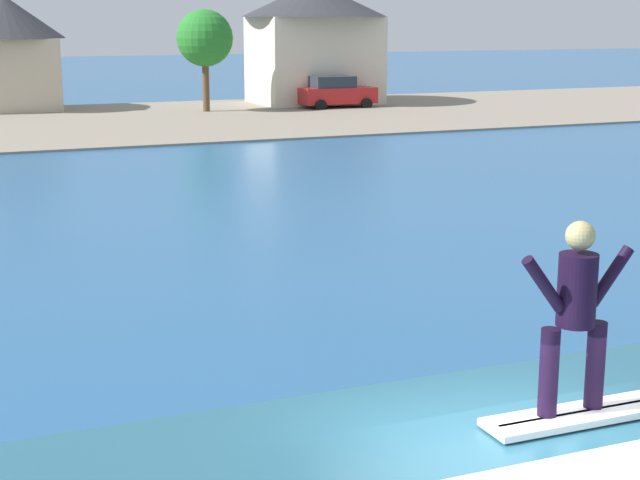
% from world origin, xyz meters
% --- Properties ---
extents(surfboard, '(1.83, 0.43, 0.06)m').
position_xyz_m(surfboard, '(0.71, -0.06, 1.84)').
color(surfboard, white).
rests_on(surfboard, wave_crest).
extents(surfer, '(1.07, 0.32, 1.62)m').
position_xyz_m(surfer, '(0.59, -0.02, 2.77)').
color(surfer, black).
rests_on(surfer, surfboard).
extents(shoreline_bank, '(120.00, 20.12, 0.09)m').
position_xyz_m(shoreline_bank, '(0.00, 42.54, 0.05)').
color(shoreline_bank, gray).
rests_on(shoreline_bank, ground_plane).
extents(car_far_shore, '(4.30, 2.08, 1.86)m').
position_xyz_m(car_far_shore, '(18.19, 45.08, 0.95)').
color(car_far_shore, red).
rests_on(car_far_shore, ground_plane).
extents(house_gabled_white, '(8.64, 8.64, 7.10)m').
position_xyz_m(house_gabled_white, '(18.27, 48.50, 4.10)').
color(house_gabled_white, beige).
rests_on(house_gabled_white, ground_plane).
extents(house_small_cottage, '(6.50, 6.50, 6.31)m').
position_xyz_m(house_small_cottage, '(0.93, 50.83, 3.50)').
color(house_small_cottage, beige).
rests_on(house_small_cottage, ground_plane).
extents(tree_short_bushy, '(3.04, 3.04, 5.53)m').
position_xyz_m(tree_short_bushy, '(10.73, 45.64, 3.97)').
color(tree_short_bushy, brown).
rests_on(tree_short_bushy, ground_plane).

